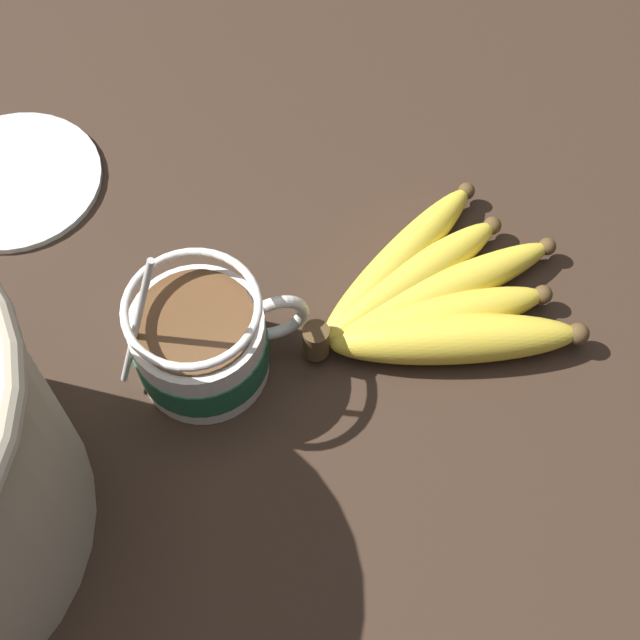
# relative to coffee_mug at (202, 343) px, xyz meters

# --- Properties ---
(table) EXTENTS (0.94, 0.94, 0.03)m
(table) POSITION_rel_coffee_mug_xyz_m (0.03, 0.03, -0.05)
(table) COLOR #332319
(table) RESTS_ON ground
(coffee_mug) EXTENTS (0.14, 0.10, 0.15)m
(coffee_mug) POSITION_rel_coffee_mug_xyz_m (0.00, 0.00, 0.00)
(coffee_mug) COLOR white
(coffee_mug) RESTS_ON table
(banana_bunch) EXTENTS (0.22, 0.18, 0.04)m
(banana_bunch) POSITION_rel_coffee_mug_xyz_m (0.18, -0.01, -0.02)
(banana_bunch) COLOR #4C381E
(banana_bunch) RESTS_ON table
(small_plate) EXTENTS (0.15, 0.15, 0.01)m
(small_plate) POSITION_rel_coffee_mug_xyz_m (-0.12, 0.22, -0.03)
(small_plate) COLOR silver
(small_plate) RESTS_ON table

